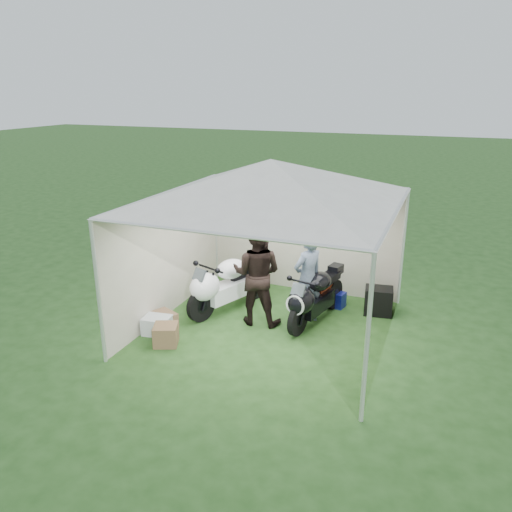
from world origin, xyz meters
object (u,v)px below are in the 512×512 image
Objects in this scene: equipment_box at (378,301)px; motorcycle_white at (225,283)px; canopy_tent at (271,185)px; person_dark_jacket at (257,274)px; crate_0 at (157,325)px; person_blue_jacket at (308,279)px; crate_1 at (166,335)px; crate_2 at (165,321)px; crate_3 at (165,320)px; paddock_stand at (334,299)px; motorcycle_black at (314,296)px.

motorcycle_white is at bearing -160.86° from equipment_box.
person_dark_jacket is (-0.30, 0.14, -1.64)m from canopy_tent.
equipment_box is at bearing 40.22° from motorcycle_white.
canopy_tent reaches higher than crate_0.
crate_1 is (-1.94, -1.68, -0.68)m from person_blue_jacket.
equipment_box is 1.56× the size of crate_2.
crate_3 is at bearing -102.85° from motorcycle_white.
person_dark_jacket is 2.43m from equipment_box.
crate_0 is at bearing -90.00° from crate_3.
person_dark_jacket is 3.67× the size of equipment_box.
person_dark_jacket is at bearing -133.89° from paddock_stand.
canopy_tent is 3.03m from crate_1.
equipment_box is (1.70, 1.33, -2.32)m from canopy_tent.
motorcycle_white reaches higher than paddock_stand.
crate_2 is (0.00, 0.25, -0.03)m from crate_0.
person_blue_jacket is (-0.13, -0.01, 0.31)m from motorcycle_black.
motorcycle_white reaches higher than crate_0.
paddock_stand is 3.30m from crate_2.
crate_3 is at bearing 90.00° from crate_0.
person_dark_jacket is at bearing 50.55° from crate_1.
person_dark_jacket is at bearing 36.34° from crate_0.
person_blue_jacket is at bearing 41.83° from canopy_tent.
crate_3 is (-1.75, -0.68, -2.43)m from canopy_tent.
person_blue_jacket is at bearing 31.53° from crate_0.
person_blue_jacket is (-0.32, -0.87, 0.70)m from paddock_stand.
person_dark_jacket is 1.11× the size of person_blue_jacket.
paddock_stand is at bearing -138.98° from person_dark_jacket.
motorcycle_white is at bearing 55.96° from crate_2.
crate_2 is at bearing 90.00° from crate_3.
paddock_stand is 1.22× the size of crate_2.
equipment_box reaches higher than crate_1.
equipment_box reaches higher than crate_0.
crate_3 is (0.00, 0.24, -0.01)m from crate_0.
crate_2 is at bearing 90.00° from crate_0.
motorcycle_black is at bearing -140.91° from equipment_box.
crate_1 is 0.62m from crate_3.
motorcycle_black is 5.85× the size of crate_2.
motorcycle_white is 2.92m from equipment_box.
person_dark_jacket is 1.85m from crate_2.
paddock_stand is at bearing -167.55° from person_blue_jacket.
canopy_tent is 2.90m from paddock_stand.
motorcycle_black is 2.71m from crate_2.
crate_0 is 0.44m from crate_1.
canopy_tent is 3.07m from crate_3.
paddock_stand is (0.19, 0.86, -0.38)m from motorcycle_black.
crate_1 is (-1.41, -1.20, -2.40)m from canopy_tent.
crate_3 is (0.00, -0.00, 0.03)m from crate_2.
motorcycle_white is at bearing 56.07° from crate_3.
crate_1 is at bearing -16.40° from person_blue_jacket.
crate_1 is at bearing -131.63° from paddock_stand.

